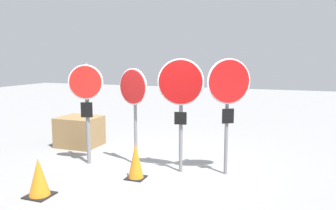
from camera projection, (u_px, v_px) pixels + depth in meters
ground_plane at (157, 167)px, 7.16m from camera, size 40.00×40.00×0.00m
stop_sign_0 at (86, 96)px, 7.18m from camera, size 0.72×0.29×2.26m
stop_sign_1 at (134, 95)px, 7.11m from camera, size 0.76×0.28×2.15m
stop_sign_2 at (181, 92)px, 6.61m from camera, size 0.93×0.21×2.36m
stop_sign_3 at (228, 92)px, 6.46m from camera, size 0.77×0.52×2.37m
traffic_cone_0 at (136, 161)px, 6.45m from camera, size 0.37×0.37×0.72m
traffic_cone_1 at (39, 177)px, 5.61m from camera, size 0.43×0.43×0.67m
storage_crate at (80, 131)px, 8.88m from camera, size 1.06×0.93×0.80m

